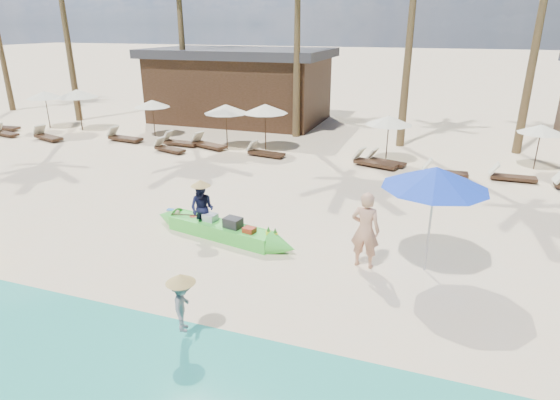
% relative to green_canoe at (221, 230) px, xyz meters
% --- Properties ---
extents(ground, '(240.00, 240.00, 0.00)m').
position_rel_green_canoe_xyz_m(ground, '(1.51, -1.40, -0.23)').
color(ground, beige).
rests_on(ground, ground).
extents(green_canoe, '(5.26, 1.35, 0.67)m').
position_rel_green_canoe_xyz_m(green_canoe, '(0.00, 0.00, 0.00)').
color(green_canoe, '#44D641').
rests_on(green_canoe, ground).
extents(tourist, '(0.74, 0.52, 1.95)m').
position_rel_green_canoe_xyz_m(tourist, '(4.08, -0.35, 0.75)').
color(tourist, tan).
rests_on(tourist, ground).
extents(vendor_green, '(0.74, 0.59, 1.50)m').
position_rel_green_canoe_xyz_m(vendor_green, '(-0.61, 0.07, 0.52)').
color(vendor_green, '#141737').
rests_on(vendor_green, ground).
extents(vendor_yellow, '(0.62, 0.80, 1.08)m').
position_rel_green_canoe_xyz_m(vendor_yellow, '(1.34, -4.33, 0.50)').
color(vendor_yellow, gray).
rests_on(vendor_yellow, ground).
extents(blue_umbrella, '(2.45, 2.45, 2.64)m').
position_rel_green_canoe_xyz_m(blue_umbrella, '(5.54, -0.06, 2.16)').
color(blue_umbrella, '#99999E').
rests_on(blue_umbrella, ground).
extents(resort_parasol_1, '(2.05, 2.05, 2.11)m').
position_rel_green_canoe_xyz_m(resort_parasol_1, '(-16.02, 10.20, 1.68)').
color(resort_parasol_1, '#392317').
rests_on(resort_parasol_1, ground).
extents(lounger_1_left, '(1.97, 0.77, 0.65)m').
position_rel_green_canoe_xyz_m(lounger_1_left, '(-18.08, 8.72, -0.01)').
color(lounger_1_left, '#392317').
rests_on(lounger_1_left, ground).
extents(lounger_1_right, '(1.78, 0.84, 0.58)m').
position_rel_green_canoe_xyz_m(lounger_1_right, '(-16.71, 7.71, -0.03)').
color(lounger_1_right, '#392317').
rests_on(lounger_1_right, ground).
extents(resort_parasol_2, '(2.22, 2.22, 2.29)m').
position_rel_green_canoe_xyz_m(resort_parasol_2, '(-13.78, 10.29, 1.84)').
color(resort_parasol_2, '#392317').
rests_on(resort_parasol_2, ground).
extents(lounger_2_left, '(2.01, 1.11, 0.65)m').
position_rel_green_canoe_xyz_m(lounger_2_left, '(-13.82, 7.73, -0.01)').
color(lounger_2_left, '#392317').
rests_on(lounger_2_left, ground).
extents(resort_parasol_3, '(1.87, 1.87, 1.93)m').
position_rel_green_canoe_xyz_m(resort_parasol_3, '(-9.05, 10.39, 1.51)').
color(resort_parasol_3, '#392317').
rests_on(resort_parasol_3, ground).
extents(lounger_3_left, '(1.99, 0.80, 0.66)m').
position_rel_green_canoe_xyz_m(lounger_3_left, '(-9.88, 8.81, -0.01)').
color(lounger_3_left, '#392317').
rests_on(lounger_3_left, ground).
extents(lounger_3_right, '(1.89, 0.65, 0.63)m').
position_rel_green_canoe_xyz_m(lounger_3_right, '(-6.71, 8.94, -0.02)').
color(lounger_3_right, '#392317').
rests_on(lounger_3_right, ground).
extents(resort_parasol_4, '(2.09, 2.09, 2.15)m').
position_rel_green_canoe_xyz_m(resort_parasol_4, '(-4.13, 9.11, 1.71)').
color(resort_parasol_4, '#392317').
rests_on(resort_parasol_4, ground).
extents(lounger_4_left, '(1.76, 0.95, 0.57)m').
position_rel_green_canoe_xyz_m(lounger_4_left, '(-6.55, 7.72, -0.04)').
color(lounger_4_left, '#392317').
rests_on(lounger_4_left, ground).
extents(lounger_4_right, '(2.03, 1.19, 0.66)m').
position_rel_green_canoe_xyz_m(lounger_4_right, '(-5.14, 8.98, -0.01)').
color(lounger_4_right, '#392317').
rests_on(lounger_4_right, ground).
extents(resort_parasol_5, '(2.12, 2.12, 2.18)m').
position_rel_green_canoe_xyz_m(resort_parasol_5, '(-2.35, 9.63, 1.74)').
color(resort_parasol_5, '#392317').
rests_on(resort_parasol_5, ground).
extents(lounger_5_left, '(1.85, 0.80, 0.61)m').
position_rel_green_canoe_xyz_m(lounger_5_left, '(-2.00, 8.48, -0.02)').
color(lounger_5_left, '#392317').
rests_on(lounger_5_left, ground).
extents(resort_parasol_6, '(1.98, 1.98, 2.04)m').
position_rel_green_canoe_xyz_m(resort_parasol_6, '(3.38, 9.35, 1.61)').
color(resort_parasol_6, '#392317').
rests_on(resort_parasol_6, ground).
extents(lounger_6_left, '(2.03, 1.13, 0.66)m').
position_rel_green_canoe_xyz_m(lounger_6_left, '(2.95, 8.47, -0.01)').
color(lounger_6_left, '#392317').
rests_on(lounger_6_left, ground).
extents(lounger_6_right, '(1.75, 1.00, 0.57)m').
position_rel_green_canoe_xyz_m(lounger_6_right, '(3.37, 8.89, -0.04)').
color(lounger_6_right, '#392317').
rests_on(lounger_6_right, ground).
extents(resort_parasol_7, '(1.82, 1.82, 1.88)m').
position_rel_green_canoe_xyz_m(resort_parasol_7, '(9.34, 10.33, 1.46)').
color(resort_parasol_7, '#392317').
rests_on(resort_parasol_7, ground).
extents(lounger_7_left, '(1.78, 0.65, 0.60)m').
position_rel_green_canoe_xyz_m(lounger_7_left, '(5.76, 8.02, -0.03)').
color(lounger_7_left, '#392317').
rests_on(lounger_7_left, ground).
extents(lounger_7_right, '(1.73, 0.55, 0.58)m').
position_rel_green_canoe_xyz_m(lounger_7_right, '(8.23, 8.29, -0.03)').
color(lounger_7_right, '#392317').
rests_on(lounger_7_right, ground).
extents(pavilion_west, '(10.80, 6.60, 4.30)m').
position_rel_green_canoe_xyz_m(pavilion_west, '(-6.49, 16.10, 1.96)').
color(pavilion_west, '#392317').
rests_on(pavilion_west, ground).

